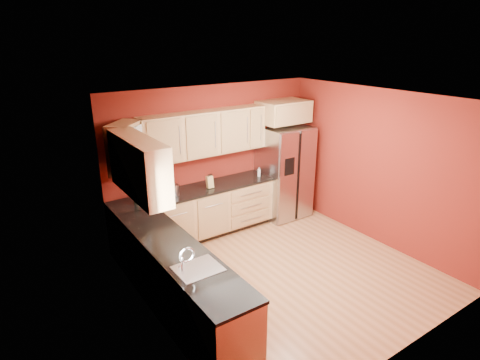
# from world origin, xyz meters

# --- Properties ---
(floor) EXTENTS (4.00, 4.00, 0.00)m
(floor) POSITION_xyz_m (0.00, 0.00, 0.00)
(floor) COLOR #A56A3F
(floor) RESTS_ON ground
(ceiling) EXTENTS (4.00, 4.00, 0.00)m
(ceiling) POSITION_xyz_m (0.00, 0.00, 2.60)
(ceiling) COLOR silver
(ceiling) RESTS_ON wall_back
(wall_back) EXTENTS (4.00, 0.04, 2.60)m
(wall_back) POSITION_xyz_m (0.00, 2.00, 1.30)
(wall_back) COLOR maroon
(wall_back) RESTS_ON floor
(wall_front) EXTENTS (4.00, 0.04, 2.60)m
(wall_front) POSITION_xyz_m (0.00, -2.00, 1.30)
(wall_front) COLOR maroon
(wall_front) RESTS_ON floor
(wall_left) EXTENTS (0.04, 4.00, 2.60)m
(wall_left) POSITION_xyz_m (-2.00, 0.00, 1.30)
(wall_left) COLOR maroon
(wall_left) RESTS_ON floor
(wall_right) EXTENTS (0.04, 4.00, 2.60)m
(wall_right) POSITION_xyz_m (2.00, 0.00, 1.30)
(wall_right) COLOR maroon
(wall_right) RESTS_ON floor
(base_cabinets_back) EXTENTS (2.90, 0.60, 0.88)m
(base_cabinets_back) POSITION_xyz_m (-0.55, 1.70, 0.44)
(base_cabinets_back) COLOR tan
(base_cabinets_back) RESTS_ON floor
(base_cabinets_left) EXTENTS (0.60, 2.80, 0.88)m
(base_cabinets_left) POSITION_xyz_m (-1.70, 0.00, 0.44)
(base_cabinets_left) COLOR tan
(base_cabinets_left) RESTS_ON floor
(countertop_back) EXTENTS (2.90, 0.62, 0.04)m
(countertop_back) POSITION_xyz_m (-0.55, 1.69, 0.90)
(countertop_back) COLOR black
(countertop_back) RESTS_ON base_cabinets_back
(countertop_left) EXTENTS (0.62, 2.80, 0.04)m
(countertop_left) POSITION_xyz_m (-1.69, 0.00, 0.90)
(countertop_left) COLOR black
(countertop_left) RESTS_ON base_cabinets_left
(upper_cabinets_back) EXTENTS (2.30, 0.33, 0.75)m
(upper_cabinets_back) POSITION_xyz_m (-0.25, 1.83, 1.83)
(upper_cabinets_back) COLOR tan
(upper_cabinets_back) RESTS_ON wall_back
(upper_cabinets_left) EXTENTS (0.33, 1.35, 0.75)m
(upper_cabinets_left) POSITION_xyz_m (-1.83, 0.72, 1.83)
(upper_cabinets_left) COLOR tan
(upper_cabinets_left) RESTS_ON wall_left
(corner_upper_cabinet) EXTENTS (0.67, 0.67, 0.75)m
(corner_upper_cabinet) POSITION_xyz_m (-1.67, 1.67, 1.83)
(corner_upper_cabinet) COLOR tan
(corner_upper_cabinet) RESTS_ON wall_back
(over_fridge_cabinet) EXTENTS (0.92, 0.60, 0.40)m
(over_fridge_cabinet) POSITION_xyz_m (1.35, 1.70, 2.05)
(over_fridge_cabinet) COLOR tan
(over_fridge_cabinet) RESTS_ON wall_back
(refrigerator) EXTENTS (0.90, 0.75, 1.78)m
(refrigerator) POSITION_xyz_m (1.35, 1.62, 0.89)
(refrigerator) COLOR #A8A8AD
(refrigerator) RESTS_ON floor
(window) EXTENTS (0.03, 0.90, 1.00)m
(window) POSITION_xyz_m (-1.98, -0.50, 1.55)
(window) COLOR white
(window) RESTS_ON wall_left
(sink_faucet) EXTENTS (0.50, 0.42, 0.30)m
(sink_faucet) POSITION_xyz_m (-1.69, -0.50, 1.07)
(sink_faucet) COLOR silver
(sink_faucet) RESTS_ON countertop_left
(canister_left) EXTENTS (0.14, 0.14, 0.18)m
(canister_left) POSITION_xyz_m (-0.94, 1.64, 1.01)
(canister_left) COLOR #A8A8AD
(canister_left) RESTS_ON countertop_back
(canister_right) EXTENTS (0.18, 0.18, 0.22)m
(canister_right) POSITION_xyz_m (-1.29, 1.68, 1.03)
(canister_right) COLOR #A8A8AD
(canister_right) RESTS_ON countertop_back
(wine_bottle_a) EXTENTS (0.10, 0.10, 0.36)m
(wine_bottle_a) POSITION_xyz_m (-1.38, 1.69, 1.10)
(wine_bottle_a) COLOR black
(wine_bottle_a) RESTS_ON countertop_back
(wine_bottle_b) EXTENTS (0.09, 0.09, 0.29)m
(wine_bottle_b) POSITION_xyz_m (-1.59, 1.70, 1.06)
(wine_bottle_b) COLOR black
(wine_bottle_b) RESTS_ON countertop_back
(knife_block) EXTENTS (0.11, 0.10, 0.21)m
(knife_block) POSITION_xyz_m (-0.30, 1.63, 1.02)
(knife_block) COLOR tan
(knife_block) RESTS_ON countertop_back
(soap_dispenser) EXTENTS (0.06, 0.06, 0.17)m
(soap_dispenser) POSITION_xyz_m (0.75, 1.62, 1.01)
(soap_dispenser) COLOR silver
(soap_dispenser) RESTS_ON countertop_back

